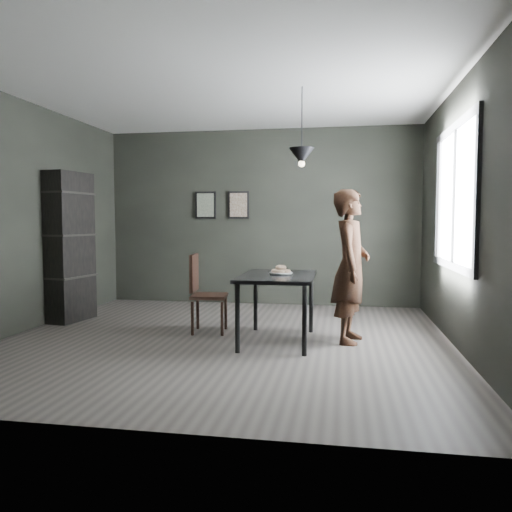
% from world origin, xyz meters
% --- Properties ---
extents(ground, '(5.00, 5.00, 0.00)m').
position_xyz_m(ground, '(0.00, 0.00, 0.00)').
color(ground, '#34302D').
rests_on(ground, ground).
extents(back_wall, '(5.00, 0.10, 2.80)m').
position_xyz_m(back_wall, '(0.00, 2.50, 1.40)').
color(back_wall, black).
rests_on(back_wall, ground).
extents(ceiling, '(5.00, 5.00, 0.02)m').
position_xyz_m(ceiling, '(0.00, 0.00, 2.80)').
color(ceiling, silver).
rests_on(ceiling, ground).
extents(window_assembly, '(0.04, 1.96, 1.56)m').
position_xyz_m(window_assembly, '(2.47, 0.20, 1.60)').
color(window_assembly, white).
rests_on(window_assembly, ground).
extents(cafe_table, '(0.80, 1.20, 0.75)m').
position_xyz_m(cafe_table, '(0.60, 0.00, 0.67)').
color(cafe_table, black).
rests_on(cafe_table, ground).
extents(white_plate, '(0.23, 0.23, 0.01)m').
position_xyz_m(white_plate, '(0.63, 0.05, 0.76)').
color(white_plate, white).
rests_on(white_plate, cafe_table).
extents(donut_pile, '(0.22, 0.22, 0.09)m').
position_xyz_m(donut_pile, '(0.63, 0.05, 0.79)').
color(donut_pile, beige).
rests_on(donut_pile, white_plate).
extents(woman, '(0.49, 0.67, 1.69)m').
position_xyz_m(woman, '(1.40, 0.14, 0.84)').
color(woman, black).
rests_on(woman, ground).
extents(wood_chair, '(0.45, 0.45, 0.95)m').
position_xyz_m(wood_chair, '(-0.35, 0.32, 0.54)').
color(wood_chair, black).
rests_on(wood_chair, ground).
extents(shelf_unit, '(0.47, 0.71, 1.99)m').
position_xyz_m(shelf_unit, '(-2.32, 0.72, 0.99)').
color(shelf_unit, black).
rests_on(shelf_unit, ground).
extents(pendant_lamp, '(0.28, 0.28, 0.86)m').
position_xyz_m(pendant_lamp, '(0.85, 0.10, 2.05)').
color(pendant_lamp, black).
rests_on(pendant_lamp, ground).
extents(framed_print_left, '(0.34, 0.04, 0.44)m').
position_xyz_m(framed_print_left, '(-0.90, 2.47, 1.60)').
color(framed_print_left, black).
rests_on(framed_print_left, ground).
extents(framed_print_right, '(0.34, 0.04, 0.44)m').
position_xyz_m(framed_print_right, '(-0.35, 2.47, 1.60)').
color(framed_print_right, black).
rests_on(framed_print_right, ground).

